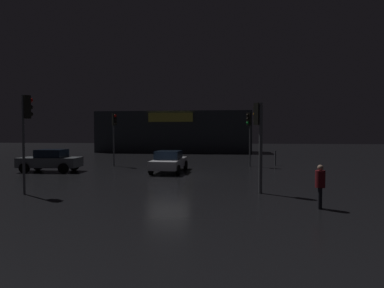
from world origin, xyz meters
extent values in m
plane|color=black|center=(0.00, 0.00, 0.00)|extent=(120.00, 120.00, 0.00)
cube|color=#33383D|center=(-3.84, 24.78, 2.80)|extent=(21.08, 6.36, 5.60)
cube|color=#E5D84C|center=(-3.84, 21.45, 4.72)|extent=(5.89, 0.24, 1.18)
cylinder|color=#595B60|center=(5.40, 6.21, 2.14)|extent=(0.12, 0.12, 4.28)
cube|color=black|center=(5.30, 6.09, 3.77)|extent=(0.41, 0.41, 1.02)
sphere|color=black|center=(5.19, 5.97, 4.07)|extent=(0.20, 0.20, 0.20)
sphere|color=black|center=(5.19, 5.97, 3.77)|extent=(0.20, 0.20, 0.20)
sphere|color=#19D13F|center=(5.19, 5.97, 3.46)|extent=(0.20, 0.20, 0.20)
cylinder|color=#595B60|center=(5.11, -5.03, 2.00)|extent=(0.16, 0.16, 4.00)
cube|color=black|center=(5.00, -4.92, 3.52)|extent=(0.41, 0.41, 0.97)
sphere|color=black|center=(4.89, -4.81, 3.81)|extent=(0.20, 0.20, 0.20)
sphere|color=orange|center=(4.89, -4.81, 3.52)|extent=(0.20, 0.20, 0.20)
sphere|color=black|center=(4.89, -4.81, 3.22)|extent=(0.20, 0.20, 0.20)
cylinder|color=#595B60|center=(-5.15, -6.44, 2.16)|extent=(0.10, 0.10, 4.31)
cube|color=black|center=(-5.05, -6.32, 3.81)|extent=(0.41, 0.40, 1.01)
sphere|color=red|center=(-4.95, -6.19, 4.11)|extent=(0.20, 0.20, 0.20)
sphere|color=black|center=(-4.95, -6.19, 3.81)|extent=(0.20, 0.20, 0.20)
sphere|color=black|center=(-4.95, -6.19, 3.50)|extent=(0.20, 0.20, 0.20)
cylinder|color=#595B60|center=(-5.50, 5.30, 2.11)|extent=(0.11, 0.11, 4.22)
cube|color=black|center=(-5.39, 5.20, 3.75)|extent=(0.41, 0.41, 0.93)
sphere|color=red|center=(-5.27, 5.08, 4.03)|extent=(0.20, 0.20, 0.20)
sphere|color=black|center=(-5.27, 5.08, 3.75)|extent=(0.20, 0.20, 0.20)
sphere|color=black|center=(-5.27, 5.08, 3.47)|extent=(0.20, 0.20, 0.20)
cube|color=#B7B7BF|center=(-0.33, 2.04, 0.61)|extent=(1.87, 4.63, 0.57)
cube|color=black|center=(-0.33, 1.78, 1.18)|extent=(1.63, 1.93, 0.57)
cylinder|color=black|center=(-1.18, 3.58, 0.33)|extent=(0.24, 0.66, 0.66)
cylinder|color=black|center=(0.59, 3.54, 0.33)|extent=(0.24, 0.66, 0.66)
cylinder|color=black|center=(-1.24, 0.55, 0.33)|extent=(0.24, 0.66, 0.66)
cylinder|color=black|center=(0.52, 0.51, 0.33)|extent=(0.24, 0.66, 0.66)
cube|color=slate|center=(-8.50, 1.17, 0.66)|extent=(4.12, 1.94, 0.66)
cube|color=black|center=(-8.38, 1.18, 1.27)|extent=(1.88, 1.63, 0.55)
cylinder|color=black|center=(-9.77, 0.24, 0.34)|extent=(0.68, 0.26, 0.67)
cylinder|color=black|center=(-9.88, 1.92, 0.34)|extent=(0.68, 0.26, 0.67)
cylinder|color=black|center=(-7.12, 0.42, 0.34)|extent=(0.68, 0.26, 0.67)
cylinder|color=black|center=(-7.23, 2.09, 0.34)|extent=(0.68, 0.26, 0.67)
cylinder|color=black|center=(6.93, -7.60, 0.38)|extent=(0.14, 0.14, 0.75)
cylinder|color=black|center=(6.90, -7.76, 0.38)|extent=(0.14, 0.14, 0.75)
cylinder|color=maroon|center=(6.91, -7.68, 1.05)|extent=(0.40, 0.40, 0.60)
sphere|color=tan|center=(6.91, -7.68, 1.45)|extent=(0.20, 0.20, 0.20)
cylinder|color=#595B60|center=(7.53, 7.32, 0.62)|extent=(0.12, 0.12, 1.24)
camera|label=1|loc=(3.69, -19.13, 2.68)|focal=29.44mm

